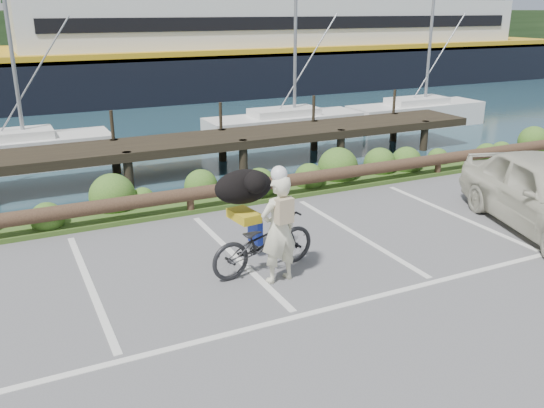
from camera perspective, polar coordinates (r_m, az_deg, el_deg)
The scene contains 7 objects.
ground at distance 8.96m, azimuth 1.39°, elevation -9.95°, with size 72.00×72.00×0.00m, color #57575A.
harbor_backdrop at distance 85.59m, azimuth -24.01°, elevation 14.39°, with size 170.00×160.00×30.00m.
vegetation_strip at distance 13.48m, azimuth -8.98°, elevation 0.16°, with size 34.00×1.60×0.10m, color #3D5B21.
log_rail at distance 12.87m, azimuth -8.04°, elevation -0.95°, with size 32.00×0.30×0.60m, color #443021, non-canonical shape.
bicycle at distance 9.84m, azimuth -0.85°, elevation -3.82°, with size 0.69×1.99×1.05m, color black.
cyclist at distance 9.34m, azimuth 0.68°, elevation -2.52°, with size 0.67×0.44×1.83m, color beige.
dog at distance 10.07m, azimuth -2.84°, elevation 1.73°, with size 1.07×0.52×0.62m, color black.
Camera 1 is at (-3.63, -6.97, 4.31)m, focal length 38.00 mm.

